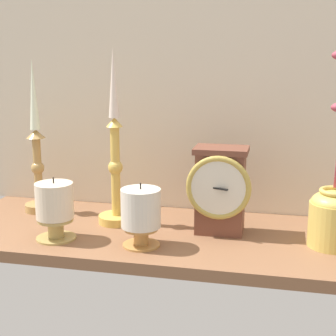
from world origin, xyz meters
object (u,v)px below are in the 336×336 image
Objects in this scene: mantel_clock at (220,189)px; brass_vase_jar at (334,211)px; candlestick_tall_left at (115,163)px; pillar_candle_front at (141,213)px; candlestick_tall_center at (37,155)px; pillar_candle_near_clock at (55,207)px.

brass_vase_jar reaches higher than mantel_clock.
pillar_candle_front is (9.25, -12.55, -6.97)cm from candlestick_tall_left.
candlestick_tall_center is 35.42cm from pillar_candle_front.
mantel_clock is at bearing 37.53° from pillar_candle_front.
brass_vase_jar reaches higher than pillar_candle_front.
pillar_candle_near_clock is (12.05, -17.03, -7.12)cm from candlestick_tall_center.
brass_vase_jar is 55.84cm from pillar_candle_near_clock.
candlestick_tall_left reaches higher than brass_vase_jar.
brass_vase_jar is at bearing -7.02° from mantel_clock.
pillar_candle_front is at bearing -142.47° from mantel_clock.
brass_vase_jar reaches higher than candlestick_tall_center.
pillar_candle_near_clock is at bearing -171.60° from brass_vase_jar.
brass_vase_jar is 2.96× the size of pillar_candle_front.
mantel_clock reaches higher than pillar_candle_front.
candlestick_tall_center is at bearing 172.24° from mantel_clock.
pillar_candle_front is 18.21cm from pillar_candle_near_clock.
pillar_candle_front is (-14.22, -10.93, -2.84)cm from mantel_clock.
mantel_clock is 0.48× the size of brass_vase_jar.
mantel_clock is 0.47× the size of candlestick_tall_left.
candlestick_tall_left reaches higher than pillar_candle_near_clock.
candlestick_tall_left is 17.07cm from pillar_candle_front.
candlestick_tall_center is (-44.48, 6.06, 4.27)cm from mantel_clock.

